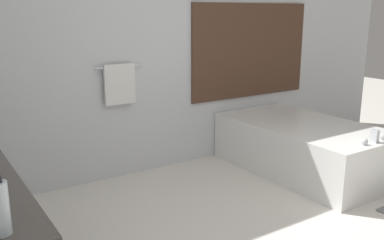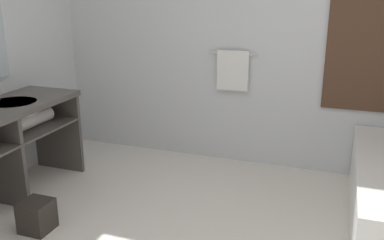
% 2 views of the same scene
% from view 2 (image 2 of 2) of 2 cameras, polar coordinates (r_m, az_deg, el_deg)
% --- Properties ---
extents(wall_back_with_blinds, '(7.40, 0.13, 2.70)m').
position_cam_2_polar(wall_back_with_blinds, '(4.29, 10.48, 11.17)').
color(wall_back_with_blinds, silver).
rests_on(wall_back_with_blinds, ground_plane).
extents(waste_bin, '(0.22, 0.22, 0.24)m').
position_cam_2_polar(waste_bin, '(3.53, -19.98, -11.92)').
color(waste_bin, '#2D2823').
rests_on(waste_bin, ground_plane).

